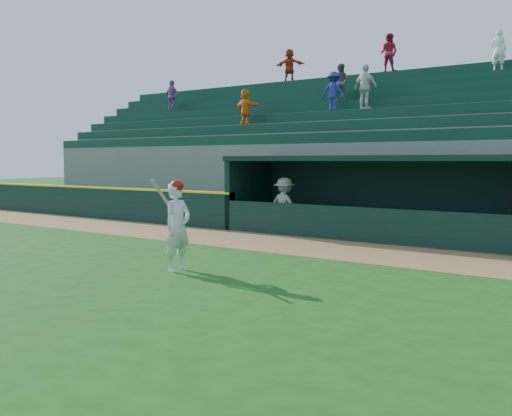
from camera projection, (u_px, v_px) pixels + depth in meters
name	position (u px, v px, depth m)	size (l,w,h in m)	color
ground	(208.00, 280.00, 11.02)	(120.00, 120.00, 0.00)	#194C13
warning_track	(329.00, 248.00, 15.00)	(40.00, 3.00, 0.01)	olive
field_wall_left	(83.00, 202.00, 23.38)	(15.50, 0.30, 1.20)	black
wall_stripe_left	(83.00, 187.00, 23.32)	(15.50, 0.32, 0.06)	yellow
dugout_player_inside	(285.00, 205.00, 18.14)	(1.15, 0.66, 1.78)	#A5A5A0
dugout	(378.00, 192.00, 17.41)	(9.40, 2.80, 2.46)	#62625D
stands	(428.00, 158.00, 21.02)	(34.50, 6.25, 7.56)	slate
batter_at_plate	(177.00, 225.00, 11.91)	(0.58, 0.79, 1.94)	silver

